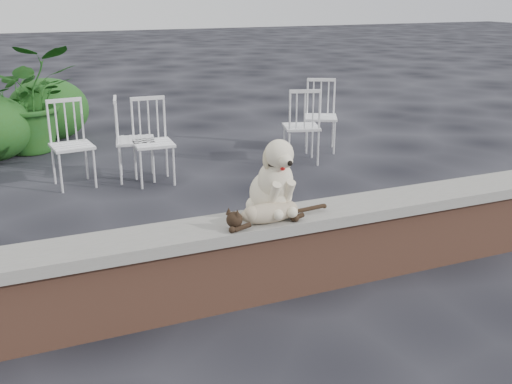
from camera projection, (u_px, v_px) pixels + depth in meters
name	position (u px, v px, depth m)	size (l,w,h in m)	color
ground	(333.00, 279.00, 4.47)	(60.00, 60.00, 0.00)	black
brick_wall	(334.00, 249.00, 4.39)	(6.00, 0.30, 0.50)	brown
capstone	(336.00, 212.00, 4.29)	(6.20, 0.40, 0.08)	slate
dog	(271.00, 175.00, 4.06)	(0.37, 0.48, 0.56)	beige
cat	(269.00, 211.00, 3.96)	(0.93, 0.22, 0.16)	tan
chair_d	(321.00, 116.00, 7.92)	(0.56, 0.56, 0.94)	white
chair_c	(301.00, 125.00, 7.37)	(0.56, 0.56, 0.94)	white
chair_b	(153.00, 142.00, 6.57)	(0.56, 0.56, 0.94)	white
chair_a	(72.00, 144.00, 6.45)	(0.56, 0.56, 0.94)	white
chair_e	(135.00, 139.00, 6.70)	(0.56, 0.56, 0.94)	white
potted_plant_a	(30.00, 98.00, 7.83)	(1.27, 1.10, 1.42)	#224E16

